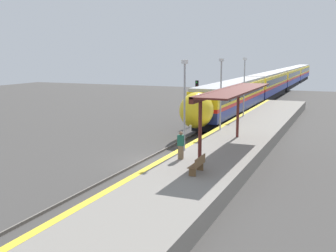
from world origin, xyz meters
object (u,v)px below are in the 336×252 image
(railway_signal, at_px, (197,98))
(lamppost_mid, at_px, (221,90))
(person_waiting, at_px, (181,145))
(lamppost_far, at_px, (244,83))
(train, at_px, (278,81))
(lamppost_near, at_px, (185,100))
(platform_bench, at_px, (198,164))

(railway_signal, xyz_separation_m, lamppost_mid, (4.48, -7.10, 1.50))
(person_waiting, distance_m, lamppost_far, 18.46)
(train, relative_size, lamppost_near, 16.05)
(platform_bench, height_order, railway_signal, railway_signal)
(lamppost_near, xyz_separation_m, lamppost_mid, (0.00, 8.07, 0.00))
(railway_signal, bearing_deg, person_waiting, -73.62)
(train, height_order, lamppost_near, lamppost_near)
(train, distance_m, person_waiting, 53.86)
(lamppost_near, xyz_separation_m, lamppost_far, (0.00, 16.14, 0.00))
(lamppost_near, distance_m, lamppost_mid, 8.07)
(lamppost_near, height_order, lamppost_mid, same)
(lamppost_near, height_order, lamppost_far, same)
(person_waiting, relative_size, railway_signal, 0.37)
(train, bearing_deg, platform_bench, -85.36)
(platform_bench, height_order, lamppost_near, lamppost_near)
(lamppost_mid, bearing_deg, platform_bench, -78.87)
(platform_bench, xyz_separation_m, lamppost_mid, (-2.48, 12.62, 2.74))
(train, distance_m, lamppost_far, 35.60)
(lamppost_far, bearing_deg, lamppost_near, -90.00)
(lamppost_near, relative_size, lamppost_far, 1.00)
(person_waiting, height_order, lamppost_far, lamppost_far)
(lamppost_near, relative_size, lamppost_mid, 1.00)
(railway_signal, bearing_deg, lamppost_mid, -57.72)
(train, bearing_deg, lamppost_near, -87.70)
(train, bearing_deg, person_waiting, -87.14)
(lamppost_near, bearing_deg, platform_bench, -61.38)
(platform_bench, distance_m, lamppost_far, 21.02)
(lamppost_mid, distance_m, lamppost_far, 8.07)
(railway_signal, bearing_deg, lamppost_far, 12.28)
(train, xyz_separation_m, person_waiting, (2.69, -53.79, -0.51))
(train, relative_size, person_waiting, 55.56)
(train, bearing_deg, lamppost_mid, -87.27)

